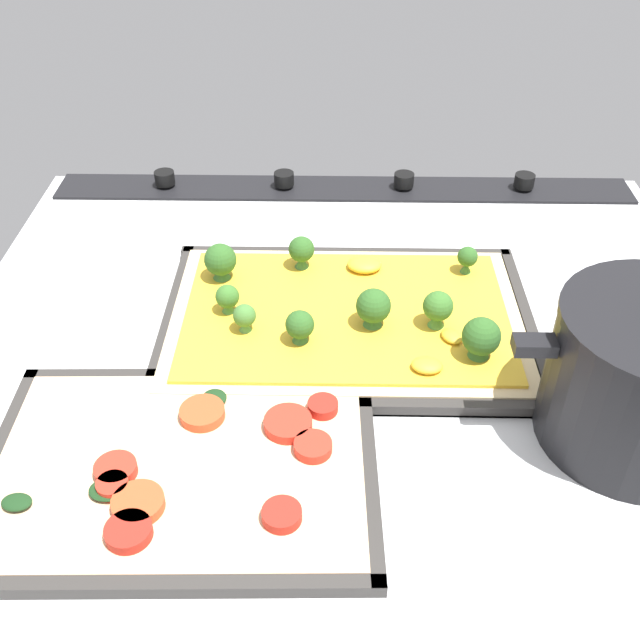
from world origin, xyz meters
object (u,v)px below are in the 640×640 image
object	(u,v)px
baking_tray_back	(182,470)
broccoli_pizza	(349,313)
baking_tray_front	(348,323)
veggie_pizza_back	(185,465)

from	to	relation	value
baking_tray_back	broccoli_pizza	bearing A→B (deg)	-125.44
baking_tray_front	veggie_pizza_back	size ratio (longest dim) A/B	1.25
baking_tray_back	veggie_pizza_back	bearing A→B (deg)	163.37
baking_tray_front	veggie_pizza_back	world-z (taller)	veggie_pizza_back
baking_tray_front	veggie_pizza_back	bearing A→B (deg)	55.53
broccoli_pizza	baking_tray_front	bearing A→B (deg)	-25.67
broccoli_pizza	baking_tray_back	world-z (taller)	broccoli_pizza
baking_tray_front	veggie_pizza_back	xyz separation A→B (cm)	(14.33, 20.87, 0.76)
broccoli_pizza	veggie_pizza_back	xyz separation A→B (cm)	(14.40, 20.83, -0.65)
baking_tray_back	veggie_pizza_back	size ratio (longest dim) A/B	1.08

